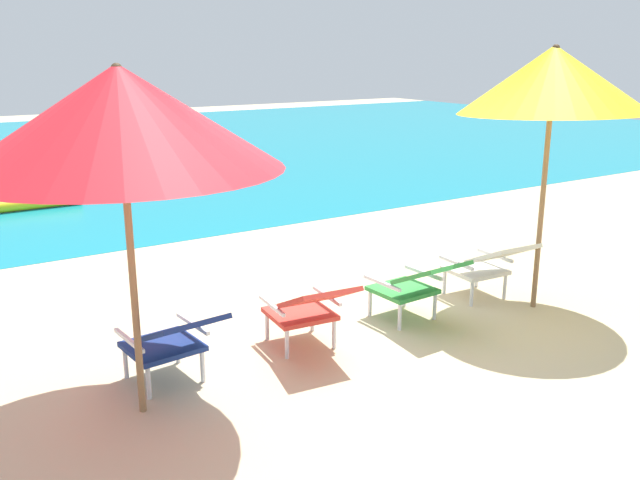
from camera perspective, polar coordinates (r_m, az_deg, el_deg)
The scene contains 9 objects.
ground_plane at distance 9.79m, azimuth -11.92°, elevation 0.70°, with size 40.00×40.00×0.00m, color #CCB78E.
ocean_band at distance 17.83m, azimuth -21.92°, elevation 6.55°, with size 40.00×18.00×0.01m, color teal.
swim_buoy at distance 11.80m, azimuth -23.06°, elevation 2.78°, with size 0.18×0.18×1.60m, color yellow.
lounge_chair_far_left at distance 5.21m, azimuth -12.24°, elevation -8.03°, with size 0.61×0.92×0.68m.
lounge_chair_near_left at distance 5.69m, azimuth -0.93°, elevation -5.57°, with size 0.62×0.92×0.68m.
lounge_chair_near_right at distance 6.33m, azimuth 8.00°, elevation -3.51°, with size 0.57×0.90×0.68m.
lounge_chair_far_right at distance 7.03m, azimuth 13.81°, elevation -1.88°, with size 0.59×0.91×0.68m.
beach_umbrella_left at distance 4.52m, azimuth -16.31°, elevation 9.76°, with size 2.57×2.57×2.38m.
beach_umbrella_right at distance 6.70m, azimuth 18.87°, elevation 12.53°, with size 1.92×1.94×2.53m.
Camera 1 is at (-3.32, -4.88, 2.46)m, focal length 38.38 mm.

